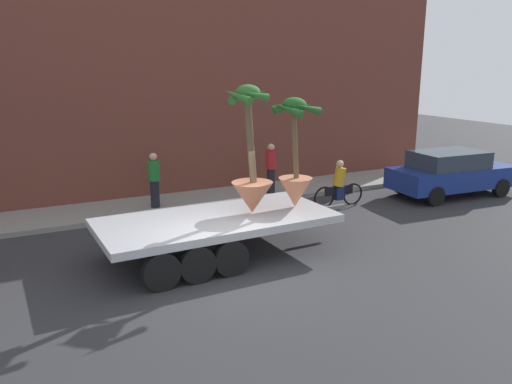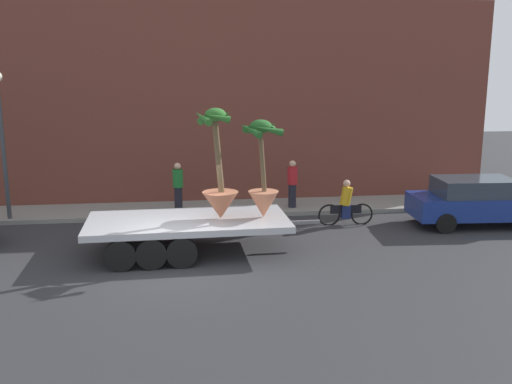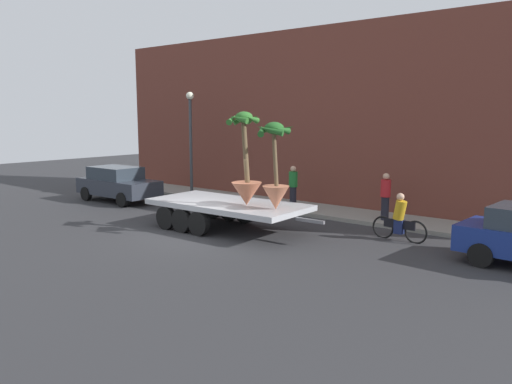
% 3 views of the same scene
% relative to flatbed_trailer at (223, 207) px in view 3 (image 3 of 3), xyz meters
% --- Properties ---
extents(ground_plane, '(60.00, 60.00, 0.00)m').
position_rel_flatbed_trailer_xyz_m(ground_plane, '(-0.06, -1.36, -0.77)').
color(ground_plane, '#2D2D30').
extents(sidewalk, '(24.00, 2.20, 0.15)m').
position_rel_flatbed_trailer_xyz_m(sidewalk, '(-0.06, 4.74, -0.69)').
color(sidewalk, gray).
rests_on(sidewalk, ground).
extents(building_facade, '(24.00, 1.20, 7.58)m').
position_rel_flatbed_trailer_xyz_m(building_facade, '(-0.06, 6.44, 3.02)').
color(building_facade, brown).
rests_on(building_facade, ground).
extents(flatbed_trailer, '(6.58, 2.78, 0.98)m').
position_rel_flatbed_trailer_xyz_m(flatbed_trailer, '(0.00, 0.00, 0.00)').
color(flatbed_trailer, '#B7BABF').
rests_on(flatbed_trailer, ground).
extents(potted_palm_rear, '(1.23, 1.25, 2.73)m').
position_rel_flatbed_trailer_xyz_m(potted_palm_rear, '(2.31, -0.07, 1.35)').
color(potted_palm_rear, '#C17251').
rests_on(potted_palm_rear, flatbed_trailer).
extents(potted_palm_middle, '(1.23, 1.10, 3.05)m').
position_rel_flatbed_trailer_xyz_m(potted_palm_middle, '(1.11, -0.06, 1.24)').
color(potted_palm_middle, '#B26647').
rests_on(potted_palm_middle, flatbed_trailer).
extents(cyclist, '(1.84, 0.35, 1.54)m').
position_rel_flatbed_trailer_xyz_m(cyclist, '(5.41, 2.33, -0.10)').
color(cyclist, black).
rests_on(cyclist, ground).
extents(trailing_car, '(4.15, 1.91, 1.58)m').
position_rel_flatbed_trailer_xyz_m(trailing_car, '(-7.65, 1.19, 0.06)').
color(trailing_car, '#2D333D').
rests_on(trailing_car, ground).
extents(pedestrian_near_gate, '(0.36, 0.36, 1.71)m').
position_rel_flatbed_trailer_xyz_m(pedestrian_near_gate, '(3.99, 4.32, 0.27)').
color(pedestrian_near_gate, black).
rests_on(pedestrian_near_gate, sidewalk).
extents(pedestrian_far_left, '(0.36, 0.36, 1.71)m').
position_rel_flatbed_trailer_xyz_m(pedestrian_far_left, '(-0.07, 4.32, 0.27)').
color(pedestrian_far_left, black).
rests_on(pedestrian_far_left, sidewalk).
extents(street_lamp, '(0.36, 0.36, 4.83)m').
position_rel_flatbed_trailer_xyz_m(street_lamp, '(-5.68, 3.94, 2.46)').
color(street_lamp, '#383D42').
rests_on(street_lamp, sidewalk).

